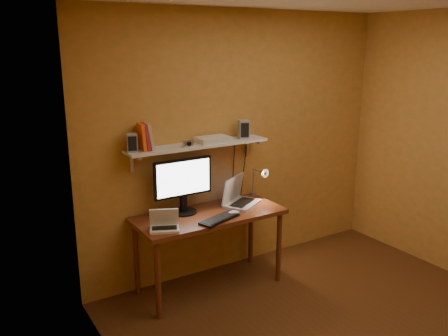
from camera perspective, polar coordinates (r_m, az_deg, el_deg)
room at (r=3.61m, az=16.20°, el=-1.52°), size 3.44×3.24×2.64m
desk at (r=4.44m, az=-1.77°, el=-6.52°), size 1.40×0.60×0.75m
wall_shelf at (r=4.40m, az=-3.10°, el=2.73°), size 1.40×0.25×0.21m
monitor at (r=4.35m, az=-4.94°, el=-1.81°), size 0.57×0.24×0.51m
laptop at (r=4.64m, az=1.71°, el=-3.47°), size 0.45×0.41×0.28m
netbook at (r=4.06m, az=-7.19°, el=-6.64°), size 0.29×0.26×0.18m
keyboard at (r=4.24m, az=-0.55°, el=-6.15°), size 0.44×0.26×0.02m
mouse at (r=4.37m, az=1.15°, el=-5.40°), size 0.11×0.09×0.04m
desk_lamp at (r=4.78m, az=4.32°, el=-1.23°), size 0.09×0.23×0.38m
speaker_left at (r=4.12m, az=-10.98°, el=3.02°), size 0.11×0.11×0.16m
speaker_right at (r=4.63m, az=2.36°, el=4.69°), size 0.13×0.13×0.18m
books at (r=4.17m, az=-9.42°, el=3.74°), size 0.14×0.17×0.24m
shelf_camera at (r=4.25m, az=-4.34°, el=2.96°), size 0.11×0.05×0.06m
router at (r=4.45m, az=-1.34°, el=3.45°), size 0.31×0.21×0.05m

